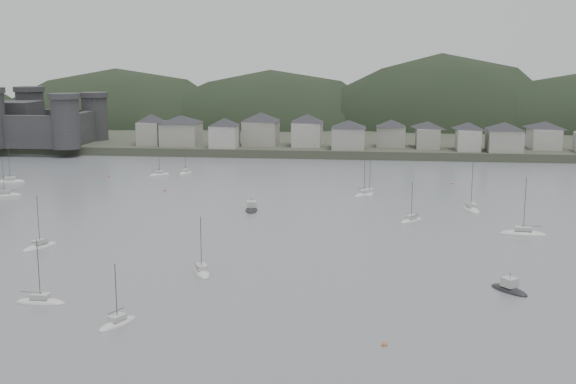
# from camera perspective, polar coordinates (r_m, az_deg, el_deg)

# --- Properties ---
(ground) EXTENTS (900.00, 900.00, 0.00)m
(ground) POSITION_cam_1_polar(r_m,az_deg,el_deg) (93.37, -5.57, -12.20)
(ground) COLOR slate
(ground) RESTS_ON ground
(far_shore_land) EXTENTS (900.00, 250.00, 3.00)m
(far_shore_land) POSITION_cam_1_polar(r_m,az_deg,el_deg) (381.00, 3.93, 5.45)
(far_shore_land) COLOR #383D2D
(far_shore_land) RESTS_ON ground
(forested_ridge) EXTENTS (851.55, 103.94, 102.57)m
(forested_ridge) POSITION_cam_1_polar(r_m,az_deg,el_deg) (356.81, 4.47, 3.02)
(forested_ridge) COLOR black
(forested_ridge) RESTS_ON ground
(castle) EXTENTS (66.00, 43.00, 20.00)m
(castle) POSITION_cam_1_polar(r_m,az_deg,el_deg) (299.16, -21.00, 5.15)
(castle) COLOR #323235
(castle) RESTS_ON far_shore_land
(waterfront_town) EXTENTS (451.48, 28.46, 12.92)m
(waterfront_town) POSITION_cam_1_polar(r_m,az_deg,el_deg) (270.57, 13.51, 4.56)
(waterfront_town) COLOR #A19E93
(waterfront_town) RESTS_ON far_shore_land
(moored_fleet) EXTENTS (224.44, 161.53, 12.88)m
(moored_fleet) POSITION_cam_1_polar(r_m,az_deg,el_deg) (150.77, -9.31, -3.29)
(moored_fleet) COLOR silver
(moored_fleet) RESTS_ON ground
(motor_launch_near) EXTENTS (6.31, 7.03, 3.69)m
(motor_launch_near) POSITION_cam_1_polar(r_m,az_deg,el_deg) (119.10, 17.06, -7.36)
(motor_launch_near) COLOR black
(motor_launch_near) RESTS_ON ground
(motor_launch_far) EXTENTS (3.62, 7.95, 3.84)m
(motor_launch_far) POSITION_cam_1_polar(r_m,az_deg,el_deg) (172.10, -2.90, -1.37)
(motor_launch_far) COLOR black
(motor_launch_far) RESTS_ON ground
(mooring_buoys) EXTENTS (110.64, 121.91, 0.70)m
(mooring_buoys) POSITION_cam_1_polar(r_m,az_deg,el_deg) (170.34, -6.84, -1.61)
(mooring_buoys) COLOR #C76E42
(mooring_buoys) RESTS_ON ground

